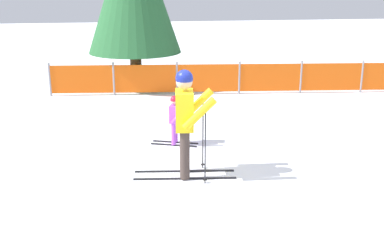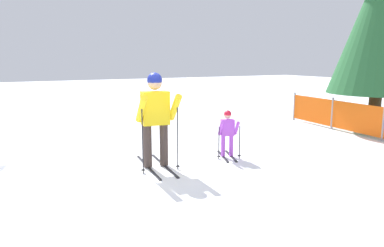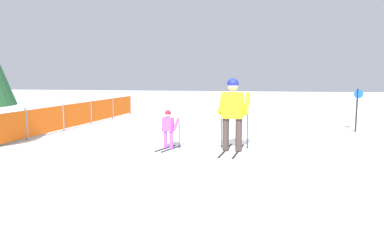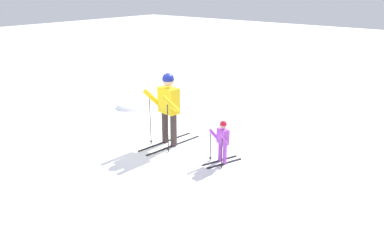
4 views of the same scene
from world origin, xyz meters
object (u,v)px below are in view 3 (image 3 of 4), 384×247
object	(u,v)px
trail_marker	(357,105)
skier_child	(168,127)
skier_adult	(233,108)
safety_fence	(63,117)

from	to	relation	value
trail_marker	skier_child	bearing A→B (deg)	124.23
skier_adult	safety_fence	distance (m)	6.08
skier_child	trail_marker	distance (m)	6.47
skier_adult	safety_fence	size ratio (longest dim) A/B	0.17
skier_adult	skier_child	bearing A→B (deg)	96.48
skier_adult	safety_fence	bearing A→B (deg)	74.52
skier_child	safety_fence	size ratio (longest dim) A/B	0.09
skier_adult	skier_child	xyz separation A→B (m)	(0.00, 1.58, -0.50)
skier_child	trail_marker	bearing A→B (deg)	-36.55
skier_child	safety_fence	xyz separation A→B (m)	(2.28, 4.03, -0.10)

